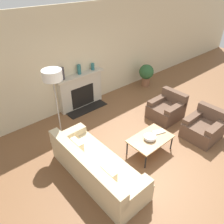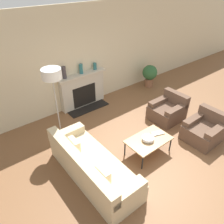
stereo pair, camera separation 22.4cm
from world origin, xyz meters
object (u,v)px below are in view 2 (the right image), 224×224
(armchair_near, at_px, (205,130))
(mantel_vase_center_right, at_px, (95,66))
(mantel_vase_left, at_px, (64,73))
(mantel_vase_center_left, at_px, (81,69))
(armchair_far, at_px, (168,110))
(book, at_px, (158,133))
(couch, at_px, (92,167))
(floor_lamp, at_px, (53,83))
(coffee_table, at_px, (149,140))
(fireplace, at_px, (83,90))
(bowl, at_px, (148,138))
(potted_plant, at_px, (150,74))

(armchair_near, distance_m, mantel_vase_center_right, 3.52)
(mantel_vase_left, relative_size, mantel_vase_center_left, 1.21)
(armchair_far, xyz_separation_m, book, (-1.15, -0.61, 0.14))
(couch, distance_m, mantel_vase_center_right, 3.27)
(couch, distance_m, floor_lamp, 1.96)
(armchair_far, distance_m, coffee_table, 1.59)
(armchair_near, distance_m, book, 1.27)
(fireplace, distance_m, bowl, 2.74)
(floor_lamp, distance_m, mantel_vase_center_right, 2.12)
(book, bearing_deg, potted_plant, 65.32)
(book, bearing_deg, fireplace, 115.53)
(book, bearing_deg, bowl, -157.73)
(armchair_near, height_order, armchair_far, same)
(armchair_far, height_order, potted_plant, potted_plant)
(mantel_vase_center_left, bearing_deg, fireplace, -119.08)
(armchair_near, relative_size, mantel_vase_center_left, 3.07)
(armchair_near, xyz_separation_m, potted_plant, (1.10, 2.90, 0.20))
(armchair_near, height_order, bowl, armchair_near)
(armchair_far, xyz_separation_m, coffee_table, (-1.46, -0.63, 0.09))
(mantel_vase_center_left, distance_m, mantel_vase_center_right, 0.48)
(armchair_far, distance_m, bowl, 1.63)
(mantel_vase_left, bearing_deg, coffee_table, -78.85)
(floor_lamp, bearing_deg, bowl, -53.06)
(armchair_far, distance_m, floor_lamp, 3.24)
(bowl, bearing_deg, potted_plant, 42.67)
(mantel_vase_center_right, bearing_deg, mantel_vase_left, 180.00)
(couch, height_order, coffee_table, couch)
(armchair_near, bearing_deg, mantel_vase_center_left, -155.89)
(coffee_table, xyz_separation_m, bowl, (-0.03, -0.01, 0.08))
(floor_lamp, bearing_deg, potted_plant, 9.94)
(bowl, bearing_deg, mantel_vase_left, 100.44)
(couch, distance_m, armchair_far, 2.89)
(mantel_vase_center_right, bearing_deg, floor_lamp, -149.98)
(fireplace, bearing_deg, potted_plant, -7.67)
(coffee_table, distance_m, bowl, 0.09)
(mantel_vase_center_right, bearing_deg, bowl, -100.61)
(armchair_near, relative_size, book, 2.65)
(bowl, relative_size, mantel_vase_center_left, 0.97)
(fireplace, xyz_separation_m, potted_plant, (2.57, -0.35, -0.04))
(armchair_far, relative_size, mantel_vase_center_left, 3.07)
(couch, bearing_deg, coffee_table, -98.72)
(armchair_far, bearing_deg, couch, -81.80)
(bowl, height_order, mantel_vase_left, mantel_vase_left)
(armchair_far, distance_m, mantel_vase_center_left, 2.73)
(floor_lamp, bearing_deg, armchair_far, -21.16)
(couch, height_order, armchair_far, couch)
(couch, bearing_deg, mantel_vase_center_right, -36.73)
(coffee_table, bearing_deg, fireplace, 90.20)
(couch, relative_size, armchair_near, 2.57)
(coffee_table, xyz_separation_m, book, (0.31, 0.01, 0.04))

